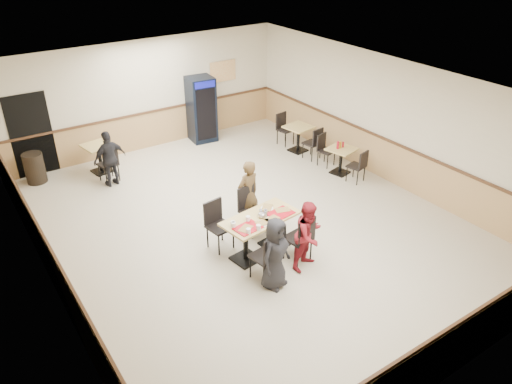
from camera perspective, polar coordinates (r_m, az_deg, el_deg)
ground at (r=10.71m, az=-0.89°, el=-3.63°), size 10.00×10.00×0.00m
room_shell at (r=13.19m, az=-0.56°, el=5.80°), size 10.00×10.00×10.00m
main_table at (r=9.56m, az=0.50°, el=-4.27°), size 1.58×0.94×0.80m
main_chairs at (r=9.54m, az=0.26°, el=-4.51°), size 1.54×1.91×1.01m
diner_woman_left at (r=8.66m, az=2.20°, el=-7.04°), size 0.77×0.63×1.36m
diner_woman_right at (r=9.17m, az=6.06°, el=-4.93°), size 0.78×0.68×1.36m
diner_man_opposite at (r=10.30m, az=-0.91°, el=-0.24°), size 0.59×0.43×1.49m
lone_diner at (r=12.44m, az=-16.35°, el=3.68°), size 0.86×0.45×1.39m
tabletop_clutter at (r=9.31m, az=0.58°, el=-3.11°), size 1.32×0.75×0.12m
side_table_near at (r=12.79m, az=9.70°, el=3.99°), size 0.77×0.77×0.68m
side_table_near_chair_south at (r=12.46m, az=11.39°, el=3.00°), size 0.48×0.48×0.87m
side_table_near_chair_north at (r=13.16m, az=8.07°, el=4.75°), size 0.48×0.48×0.87m
side_table_far at (r=13.91m, az=4.87°, el=6.54°), size 0.77×0.77×0.73m
side_table_far_chair_south at (r=13.51m, az=6.41°, el=5.65°), size 0.49×0.49×0.92m
side_table_far_chair_north at (r=14.34m, az=3.41°, el=7.20°), size 0.49×0.49×0.92m
condiment_caddy at (r=12.68m, az=9.56°, el=5.34°), size 0.23×0.06×0.20m
back_table at (r=13.27m, az=-17.47°, el=4.17°), size 0.81×0.81×0.75m
back_table_chair_lone at (r=12.75m, az=-16.59°, el=3.16°), size 0.51×0.51×0.95m
pepsi_cooler at (r=14.54m, az=-6.25°, el=9.38°), size 0.77×0.78×1.86m
trash_bin at (r=13.36m, az=-23.98°, el=2.53°), size 0.48×0.48×0.76m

